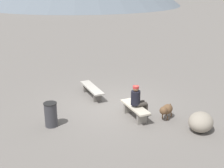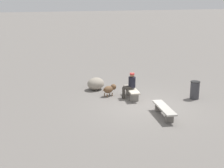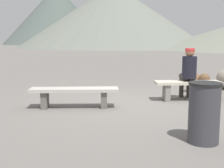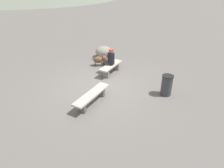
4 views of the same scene
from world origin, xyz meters
name	(u,v)px [view 1 (image 1 of 4)]	position (x,y,z in m)	size (l,w,h in m)	color
ground	(112,106)	(0.00, 0.00, -0.03)	(210.00, 210.00, 0.06)	slate
bench_left	(92,89)	(-1.36, -0.10, 0.31)	(1.90, 0.80, 0.42)	#605B56
bench_right	(135,109)	(1.35, 0.03, 0.33)	(1.60, 0.75, 0.46)	gray
seated_person	(138,99)	(1.39, 0.10, 0.73)	(0.44, 0.63, 1.25)	black
dog	(166,110)	(2.08, 0.88, 0.36)	(0.51, 0.80, 0.56)	brown
trash_bin	(51,114)	(0.13, -2.71, 0.43)	(0.46, 0.46, 0.86)	#38383D
boulder	(201,122)	(3.39, 1.15, 0.32)	(0.81, 0.95, 0.64)	gray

